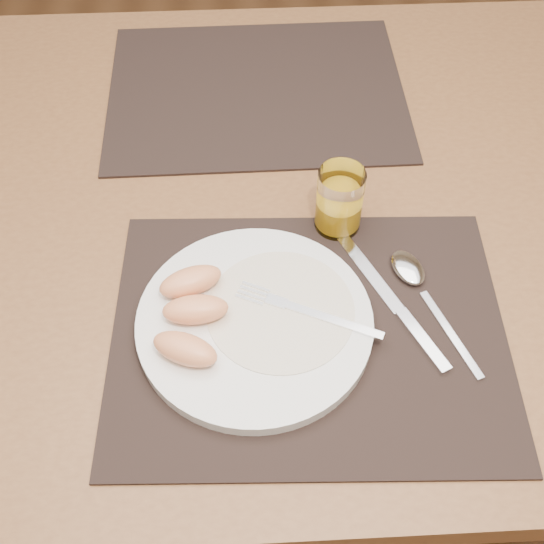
% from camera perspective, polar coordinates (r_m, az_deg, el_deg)
% --- Properties ---
extents(ground, '(5.00, 5.00, 0.00)m').
position_cam_1_polar(ground, '(1.55, 0.06, -13.12)').
color(ground, brown).
rests_on(ground, ground).
extents(table, '(1.40, 0.90, 0.75)m').
position_cam_1_polar(table, '(0.98, 0.10, 3.05)').
color(table, brown).
rests_on(table, ground).
extents(placemat_near, '(0.46, 0.37, 0.00)m').
position_cam_1_polar(placemat_near, '(0.78, 3.10, -5.09)').
color(placemat_near, black).
rests_on(placemat_near, table).
extents(placemat_far, '(0.45, 0.35, 0.00)m').
position_cam_1_polar(placemat_far, '(1.08, -1.31, 14.89)').
color(placemat_far, black).
rests_on(placemat_far, table).
extents(plate, '(0.27, 0.27, 0.02)m').
position_cam_1_polar(plate, '(0.78, -1.46, -4.23)').
color(plate, white).
rests_on(plate, placemat_near).
extents(plate_dressing, '(0.17, 0.17, 0.00)m').
position_cam_1_polar(plate_dressing, '(0.78, 0.71, -3.17)').
color(plate_dressing, white).
rests_on(plate_dressing, plate).
extents(fork, '(0.17, 0.09, 0.00)m').
position_cam_1_polar(fork, '(0.78, 2.05, -3.03)').
color(fork, silver).
rests_on(fork, plate).
extents(knife, '(0.11, 0.21, 0.01)m').
position_cam_1_polar(knife, '(0.81, 10.65, -3.25)').
color(knife, silver).
rests_on(knife, placemat_near).
extents(spoon, '(0.08, 0.19, 0.01)m').
position_cam_1_polar(spoon, '(0.84, 11.79, -0.41)').
color(spoon, silver).
rests_on(spoon, placemat_near).
extents(juice_glass, '(0.06, 0.06, 0.09)m').
position_cam_1_polar(juice_glass, '(0.86, 5.64, 5.78)').
color(juice_glass, white).
rests_on(juice_glass, placemat_near).
extents(grapefruit_wedges, '(0.09, 0.15, 0.03)m').
position_cam_1_polar(grapefruit_wedges, '(0.76, -6.84, -3.38)').
color(grapefruit_wedges, '#F09962').
rests_on(grapefruit_wedges, plate).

